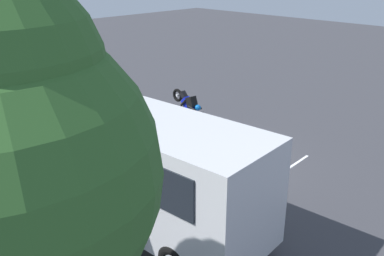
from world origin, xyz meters
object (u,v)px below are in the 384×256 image
object	(u,v)px
spectator_centre	(168,137)
tree_right	(0,155)
tour_bus	(114,158)
traffic_cone	(230,131)
flagpole	(13,57)
stunt_motorcycle	(189,106)
spectator_left	(182,147)
parked_motorcycle_silver	(236,192)
spectator_far_left	(204,155)

from	to	relation	value
spectator_centre	tree_right	bearing A→B (deg)	129.49
tour_bus	traffic_cone	size ratio (longest dim) A/B	15.86
tour_bus	flagpole	distance (m)	6.98
stunt_motorcycle	traffic_cone	bearing A→B (deg)	-170.63
spectator_centre	flagpole	distance (m)	6.74
flagpole	spectator_left	bearing A→B (deg)	-157.99
flagpole	tree_right	size ratio (longest dim) A/B	1.02
stunt_motorcycle	tree_right	distance (m)	14.78
tour_bus	parked_motorcycle_silver	size ratio (longest dim) A/B	4.87
tree_right	spectator_left	bearing A→B (deg)	-54.20
tree_right	tour_bus	bearing A→B (deg)	-41.91
spectator_left	parked_motorcycle_silver	size ratio (longest dim) A/B	0.83
tour_bus	spectator_centre	distance (m)	3.42
stunt_motorcycle	spectator_left	bearing A→B (deg)	132.34
stunt_motorcycle	spectator_centre	bearing A→B (deg)	123.23
stunt_motorcycle	tree_right	xyz separation A→B (m)	(-8.69, 11.18, 4.22)
spectator_centre	traffic_cone	xyz separation A→B (m)	(-0.11, -3.44, -0.71)
tour_bus	spectator_left	world-z (taller)	tour_bus
spectator_centre	stunt_motorcycle	world-z (taller)	stunt_motorcycle
spectator_far_left	traffic_cone	xyz separation A→B (m)	(1.77, -3.52, -0.67)
tour_bus	spectator_far_left	bearing A→B (deg)	-103.09
stunt_motorcycle	flagpole	distance (m)	7.37
flagpole	tour_bus	bearing A→B (deg)	177.59
spectator_far_left	tree_right	world-z (taller)	tree_right
spectator_far_left	spectator_centre	bearing A→B (deg)	-2.63
tour_bus	stunt_motorcycle	world-z (taller)	tour_bus
spectator_far_left	stunt_motorcycle	xyz separation A→B (m)	(3.90, -3.17, 0.04)
spectator_left	traffic_cone	world-z (taller)	spectator_left
tour_bus	flagpole	world-z (taller)	flagpole
spectator_far_left	parked_motorcycle_silver	world-z (taller)	spectator_far_left
spectator_centre	traffic_cone	world-z (taller)	spectator_centre
parked_motorcycle_silver	stunt_motorcycle	size ratio (longest dim) A/B	1.03
tour_bus	stunt_motorcycle	bearing A→B (deg)	-62.95
tour_bus	tree_right	distance (m)	8.23
spectator_centre	flagpole	size ratio (longest dim) A/B	0.24
spectator_left	tree_right	world-z (taller)	tree_right
flagpole	tree_right	bearing A→B (deg)	156.84
traffic_cone	parked_motorcycle_silver	bearing A→B (deg)	131.68
spectator_centre	parked_motorcycle_silver	size ratio (longest dim) A/B	0.83
traffic_cone	flagpole	bearing A→B (deg)	48.11
tour_bus	flagpole	xyz separation A→B (m)	(6.71, -0.28, 1.90)
spectator_far_left	parked_motorcycle_silver	bearing A→B (deg)	165.60
stunt_motorcycle	tree_right	world-z (taller)	tree_right
parked_motorcycle_silver	traffic_cone	size ratio (longest dim) A/B	3.25
spectator_left	stunt_motorcycle	bearing A→B (deg)	-47.66
tour_bus	parked_motorcycle_silver	bearing A→B (deg)	-133.56
spectator_centre	tree_right	size ratio (longest dim) A/B	0.24
parked_motorcycle_silver	flagpole	distance (m)	9.97
traffic_cone	tree_right	distance (m)	14.16
spectator_far_left	spectator_left	bearing A→B (deg)	8.97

